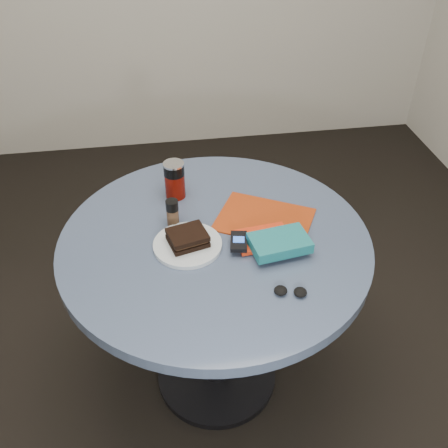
{
  "coord_description": "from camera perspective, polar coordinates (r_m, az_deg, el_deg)",
  "views": [
    {
      "loc": [
        -0.16,
        -1.22,
        1.78
      ],
      "look_at": [
        0.03,
        0.0,
        0.8
      ],
      "focal_mm": 40.0,
      "sensor_mm": 36.0,
      "label": 1
    }
  ],
  "objects": [
    {
      "name": "pepper_grinder",
      "position": [
        1.63,
        -5.91,
        1.3
      ],
      "size": [
        0.05,
        0.05,
        0.09
      ],
      "color": "#4A3220",
      "rests_on": "table"
    },
    {
      "name": "sandwich",
      "position": [
        1.55,
        -4.17,
        -1.57
      ],
      "size": [
        0.14,
        0.12,
        0.04
      ],
      "color": "black",
      "rests_on": "plate"
    },
    {
      "name": "headphones",
      "position": [
        1.42,
        7.6,
        -7.64
      ],
      "size": [
        0.1,
        0.06,
        0.02
      ],
      "color": "black",
      "rests_on": "table"
    },
    {
      "name": "red_book",
      "position": [
        1.58,
        4.46,
        -1.65
      ],
      "size": [
        0.18,
        0.13,
        0.01
      ],
      "primitive_type": "cube",
      "rotation": [
        0.0,
        0.0,
        0.12
      ],
      "color": "red",
      "rests_on": "magazine"
    },
    {
      "name": "soda_can",
      "position": [
        1.75,
        -5.66,
        5.04
      ],
      "size": [
        0.09,
        0.09,
        0.14
      ],
      "color": "#640D05",
      "rests_on": "table"
    },
    {
      "name": "table",
      "position": [
        1.71,
        -1.0,
        -5.7
      ],
      "size": [
        1.0,
        1.0,
        0.75
      ],
      "color": "black",
      "rests_on": "ground"
    },
    {
      "name": "ground",
      "position": [
        2.16,
        -0.82,
        -16.93
      ],
      "size": [
        4.0,
        4.0,
        0.0
      ],
      "primitive_type": "plane",
      "color": "black",
      "rests_on": "ground"
    },
    {
      "name": "magazine",
      "position": [
        1.67,
        4.63,
        0.52
      ],
      "size": [
        0.38,
        0.35,
        0.01
      ],
      "primitive_type": "cube",
      "rotation": [
        0.0,
        0.0,
        -0.5
      ],
      "color": "maroon",
      "rests_on": "table"
    },
    {
      "name": "mp3_player",
      "position": [
        1.54,
        1.69,
        -2.01
      ],
      "size": [
        0.07,
        0.1,
        0.02
      ],
      "color": "black",
      "rests_on": "red_book"
    },
    {
      "name": "novel",
      "position": [
        1.53,
        6.37,
        -2.16
      ],
      "size": [
        0.19,
        0.14,
        0.03
      ],
      "primitive_type": "cube",
      "rotation": [
        0.0,
        0.0,
        0.15
      ],
      "color": "#155F65",
      "rests_on": "red_book"
    },
    {
      "name": "plate",
      "position": [
        1.56,
        -4.18,
        -2.39
      ],
      "size": [
        0.28,
        0.28,
        0.01
      ],
      "primitive_type": "cylinder",
      "rotation": [
        0.0,
        0.0,
        -0.38
      ],
      "color": "silver",
      "rests_on": "table"
    }
  ]
}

